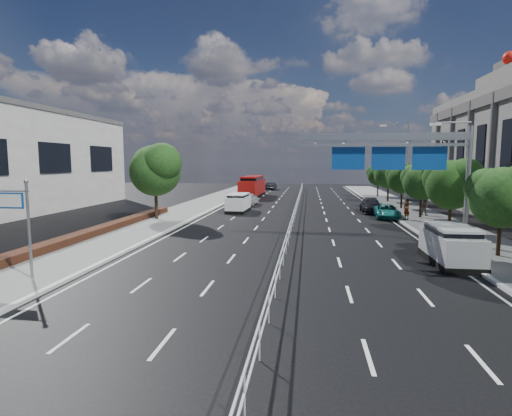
{
  "coord_description": "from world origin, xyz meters",
  "views": [
    {
      "loc": [
        1.18,
        -15.23,
        5.05
      ],
      "look_at": [
        -1.84,
        7.72,
        2.4
      ],
      "focal_mm": 28.0,
      "sensor_mm": 36.0,
      "label": 1
    }
  ],
  "objects_px": {
    "red_bus": "(252,186)",
    "near_car_silver": "(249,199)",
    "silver_minivan": "(451,245)",
    "pedestrian_b": "(424,206)",
    "parked_car_dark": "(371,206)",
    "overhead_gantry": "(401,153)",
    "white_minivan": "(238,203)",
    "parked_car_teal": "(387,211)",
    "toilet_sign": "(18,213)",
    "pedestrian_a": "(407,209)",
    "near_car_dark": "(271,186)"
  },
  "relations": [
    {
      "from": "parked_car_teal",
      "to": "red_bus",
      "type": "bearing_deg",
      "value": 130.31
    },
    {
      "from": "parked_car_teal",
      "to": "silver_minivan",
      "type": "bearing_deg",
      "value": -86.04
    },
    {
      "from": "parked_car_teal",
      "to": "pedestrian_a",
      "type": "xyz_separation_m",
      "value": [
        1.3,
        -1.71,
        0.43
      ]
    },
    {
      "from": "overhead_gantry",
      "to": "near_car_silver",
      "type": "xyz_separation_m",
      "value": [
        -12.59,
        21.64,
        -4.87
      ]
    },
    {
      "from": "silver_minivan",
      "to": "near_car_dark",
      "type": "bearing_deg",
      "value": 104.8
    },
    {
      "from": "parked_car_dark",
      "to": "toilet_sign",
      "type": "bearing_deg",
      "value": -124.49
    },
    {
      "from": "red_bus",
      "to": "silver_minivan",
      "type": "distance_m",
      "value": 40.29
    },
    {
      "from": "red_bus",
      "to": "silver_minivan",
      "type": "relative_size",
      "value": 2.25
    },
    {
      "from": "red_bus",
      "to": "parked_car_teal",
      "type": "relative_size",
      "value": 2.32
    },
    {
      "from": "overhead_gantry",
      "to": "silver_minivan",
      "type": "distance_m",
      "value": 6.71
    },
    {
      "from": "near_car_silver",
      "to": "parked_car_dark",
      "type": "relative_size",
      "value": 0.9
    },
    {
      "from": "white_minivan",
      "to": "parked_car_teal",
      "type": "relative_size",
      "value": 0.99
    },
    {
      "from": "silver_minivan",
      "to": "parked_car_dark",
      "type": "relative_size",
      "value": 0.96
    },
    {
      "from": "near_car_dark",
      "to": "silver_minivan",
      "type": "bearing_deg",
      "value": 109.86
    },
    {
      "from": "red_bus",
      "to": "silver_minivan",
      "type": "bearing_deg",
      "value": -65.95
    },
    {
      "from": "white_minivan",
      "to": "parked_car_teal",
      "type": "bearing_deg",
      "value": -9.56
    },
    {
      "from": "white_minivan",
      "to": "silver_minivan",
      "type": "height_order",
      "value": "silver_minivan"
    },
    {
      "from": "overhead_gantry",
      "to": "white_minivan",
      "type": "xyz_separation_m",
      "value": [
        -12.67,
        14.82,
        -4.68
      ]
    },
    {
      "from": "near_car_silver",
      "to": "pedestrian_b",
      "type": "height_order",
      "value": "pedestrian_b"
    },
    {
      "from": "silver_minivan",
      "to": "parked_car_teal",
      "type": "xyz_separation_m",
      "value": [
        0.0,
        16.5,
        -0.32
      ]
    },
    {
      "from": "silver_minivan",
      "to": "near_car_silver",
      "type": "bearing_deg",
      "value": 118.45
    },
    {
      "from": "parked_car_dark",
      "to": "pedestrian_b",
      "type": "distance_m",
      "value": 5.07
    },
    {
      "from": "near_car_silver",
      "to": "red_bus",
      "type": "bearing_deg",
      "value": -78.41
    },
    {
      "from": "near_car_silver",
      "to": "toilet_sign",
      "type": "bearing_deg",
      "value": 86.57
    },
    {
      "from": "near_car_silver",
      "to": "near_car_dark",
      "type": "xyz_separation_m",
      "value": [
        0.11,
        27.24,
        -0.05
      ]
    },
    {
      "from": "near_car_silver",
      "to": "parked_car_dark",
      "type": "bearing_deg",
      "value": 162.66
    },
    {
      "from": "near_car_silver",
      "to": "parked_car_dark",
      "type": "distance_m",
      "value": 14.51
    },
    {
      "from": "overhead_gantry",
      "to": "red_bus",
      "type": "height_order",
      "value": "overhead_gantry"
    },
    {
      "from": "overhead_gantry",
      "to": "parked_car_teal",
      "type": "bearing_deg",
      "value": 82.56
    },
    {
      "from": "white_minivan",
      "to": "parked_car_teal",
      "type": "height_order",
      "value": "white_minivan"
    },
    {
      "from": "parked_car_dark",
      "to": "overhead_gantry",
      "type": "bearing_deg",
      "value": -91.87
    },
    {
      "from": "toilet_sign",
      "to": "parked_car_teal",
      "type": "xyz_separation_m",
      "value": [
        19.25,
        22.0,
        -2.33
      ]
    },
    {
      "from": "toilet_sign",
      "to": "overhead_gantry",
      "type": "bearing_deg",
      "value": 29.6
    },
    {
      "from": "white_minivan",
      "to": "near_car_silver",
      "type": "distance_m",
      "value": 6.82
    },
    {
      "from": "silver_minivan",
      "to": "toilet_sign",
      "type": "bearing_deg",
      "value": -163.98
    },
    {
      "from": "toilet_sign",
      "to": "white_minivan",
      "type": "xyz_separation_m",
      "value": [
        5.02,
        24.87,
        -2.01
      ]
    },
    {
      "from": "silver_minivan",
      "to": "pedestrian_b",
      "type": "relative_size",
      "value": 2.6
    },
    {
      "from": "parked_car_dark",
      "to": "pedestrian_b",
      "type": "height_order",
      "value": "pedestrian_b"
    },
    {
      "from": "red_bus",
      "to": "parked_car_teal",
      "type": "distance_m",
      "value": 25.81
    },
    {
      "from": "red_bus",
      "to": "near_car_silver",
      "type": "height_order",
      "value": "red_bus"
    },
    {
      "from": "near_car_dark",
      "to": "red_bus",
      "type": "bearing_deg",
      "value": 90.73
    },
    {
      "from": "white_minivan",
      "to": "near_car_dark",
      "type": "height_order",
      "value": "white_minivan"
    },
    {
      "from": "toilet_sign",
      "to": "pedestrian_a",
      "type": "xyz_separation_m",
      "value": [
        20.55,
        20.29,
        -1.9
      ]
    },
    {
      "from": "pedestrian_b",
      "to": "pedestrian_a",
      "type": "bearing_deg",
      "value": 90.82
    },
    {
      "from": "overhead_gantry",
      "to": "silver_minivan",
      "type": "bearing_deg",
      "value": -71.08
    },
    {
      "from": "toilet_sign",
      "to": "white_minivan",
      "type": "relative_size",
      "value": 0.98
    },
    {
      "from": "white_minivan",
      "to": "near_car_silver",
      "type": "relative_size",
      "value": 1.02
    },
    {
      "from": "silver_minivan",
      "to": "red_bus",
      "type": "bearing_deg",
      "value": 112.38
    },
    {
      "from": "pedestrian_a",
      "to": "pedestrian_b",
      "type": "distance_m",
      "value": 3.97
    },
    {
      "from": "red_bus",
      "to": "pedestrian_a",
      "type": "height_order",
      "value": "red_bus"
    }
  ]
}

